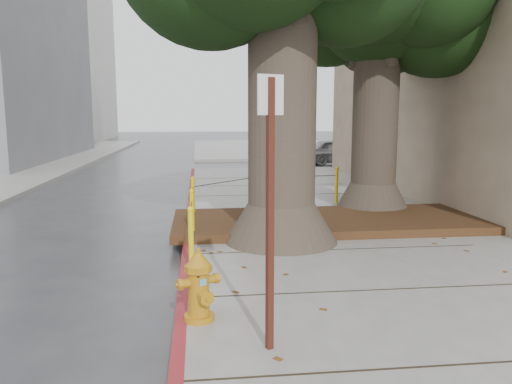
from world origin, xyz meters
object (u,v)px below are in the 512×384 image
Objects in this scene: signpost at (270,199)px; car_silver at (339,151)px; fire_hydrant at (199,286)px; car_red at (486,150)px.

car_silver is (6.28, 19.54, -0.99)m from signpost.
signpost is 20.55m from car_silver.
fire_hydrant is at bearing 112.32° from signpost.
car_red is at bearing 28.43° from fire_hydrant.
signpost reaches higher than fire_hydrant.
car_red is (13.77, 19.11, -0.95)m from signpost.
fire_hydrant is 0.22× the size of car_silver.
car_red reaches higher than car_silver.
car_silver is 0.91× the size of car_red.
signpost is at bearing 162.49° from car_silver.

